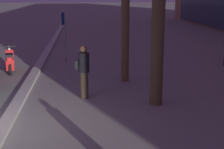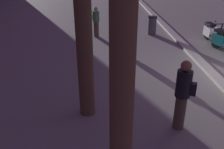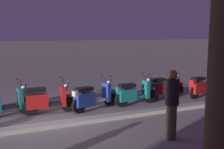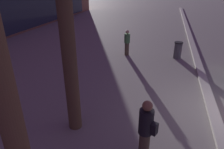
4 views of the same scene
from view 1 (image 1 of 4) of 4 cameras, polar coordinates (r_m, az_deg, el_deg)
name	(u,v)px [view 1 (image 1 of 4)]	position (r m, az deg, el deg)	size (l,w,h in m)	color
curb_strip	(2,130)	(8.88, -18.02, -8.90)	(60.00, 0.36, 0.12)	#BCB7AD
scooter_red_tail_end	(10,62)	(15.07, -16.78, 2.03)	(1.82, 0.69, 1.17)	black
crossing_sign	(64,31)	(16.79, -8.01, 7.25)	(0.59, 0.17, 2.40)	#939399
pedestrian_by_palm_tree	(84,70)	(10.88, -4.77, 0.70)	(0.35, 0.46, 1.73)	brown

